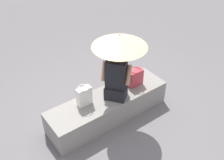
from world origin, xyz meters
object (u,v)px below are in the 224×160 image
parasol (120,41)px  handbag_black (135,77)px  person_seated (116,78)px  tote_bag_canvas (84,96)px

parasol → handbag_black: 0.97m
person_seated → handbag_black: size_ratio=2.83×
parasol → tote_bag_canvas: size_ratio=3.37×
handbag_black → tote_bag_canvas: tote_bag_canvas is taller
parasol → handbag_black: size_ratio=3.63×
parasol → handbag_black: (0.41, 0.06, -0.87)m
parasol → handbag_black: bearing=8.9°
parasol → tote_bag_canvas: 1.05m
person_seated → tote_bag_canvas: person_seated is taller
person_seated → parasol: size_ratio=0.78×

